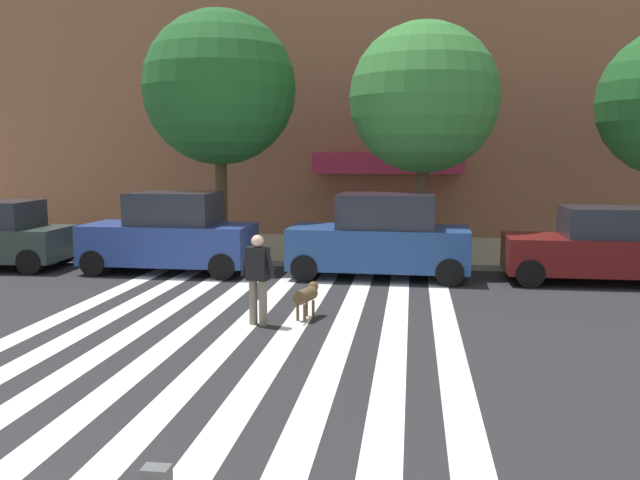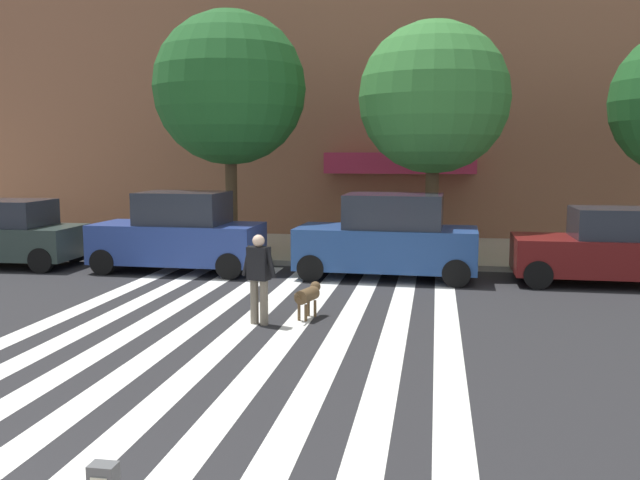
{
  "view_description": "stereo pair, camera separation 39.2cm",
  "coord_description": "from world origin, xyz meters",
  "px_view_note": "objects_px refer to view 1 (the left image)",
  "views": [
    {
      "loc": [
        3.45,
        -3.86,
        3.1
      ],
      "look_at": [
        1.88,
        7.58,
        1.6
      ],
      "focal_mm": 38.09,
      "sensor_mm": 36.0,
      "label": 1
    },
    {
      "loc": [
        3.84,
        -3.8,
        3.1
      ],
      "look_at": [
        1.88,
        7.58,
        1.6
      ],
      "focal_mm": 38.09,
      "sensor_mm": 36.0,
      "label": 2
    }
  ],
  "objects_px": {
    "parked_car_behind_first": "(170,235)",
    "dog_on_leash": "(307,295)",
    "pedestrian_dog_walker": "(258,274)",
    "parked_car_fourth_in_line": "(605,247)",
    "street_tree_middle": "(424,99)",
    "street_tree_nearest": "(220,88)",
    "parked_car_third_in_line": "(381,238)"
  },
  "relations": [
    {
      "from": "parked_car_behind_first",
      "to": "street_tree_nearest",
      "type": "bearing_deg",
      "value": 73.81
    },
    {
      "from": "parked_car_third_in_line",
      "to": "street_tree_middle",
      "type": "bearing_deg",
      "value": 67.36
    },
    {
      "from": "street_tree_middle",
      "to": "street_tree_nearest",
      "type": "bearing_deg",
      "value": -179.36
    },
    {
      "from": "parked_car_behind_first",
      "to": "street_tree_nearest",
      "type": "xyz_separation_m",
      "value": [
        0.7,
        2.39,
        3.94
      ]
    },
    {
      "from": "parked_car_behind_first",
      "to": "parked_car_fourth_in_line",
      "type": "bearing_deg",
      "value": 0.0
    },
    {
      "from": "parked_car_fourth_in_line",
      "to": "street_tree_middle",
      "type": "height_order",
      "value": "street_tree_middle"
    },
    {
      "from": "street_tree_nearest",
      "to": "parked_car_behind_first",
      "type": "bearing_deg",
      "value": -106.19
    },
    {
      "from": "parked_car_behind_first",
      "to": "street_tree_middle",
      "type": "bearing_deg",
      "value": 20.8
    },
    {
      "from": "parked_car_behind_first",
      "to": "dog_on_leash",
      "type": "distance_m",
      "value": 6.17
    },
    {
      "from": "parked_car_fourth_in_line",
      "to": "street_tree_nearest",
      "type": "distance_m",
      "value": 11.12
    },
    {
      "from": "parked_car_third_in_line",
      "to": "street_tree_middle",
      "type": "distance_m",
      "value": 4.47
    },
    {
      "from": "parked_car_behind_first",
      "to": "pedestrian_dog_walker",
      "type": "xyz_separation_m",
      "value": [
        3.47,
        -5.01,
        -0.05
      ]
    },
    {
      "from": "street_tree_nearest",
      "to": "street_tree_middle",
      "type": "height_order",
      "value": "street_tree_nearest"
    },
    {
      "from": "parked_car_fourth_in_line",
      "to": "street_tree_middle",
      "type": "xyz_separation_m",
      "value": [
        -4.3,
        2.46,
        3.71
      ]
    },
    {
      "from": "parked_car_third_in_line",
      "to": "pedestrian_dog_walker",
      "type": "xyz_separation_m",
      "value": [
        -1.98,
        -5.01,
        -0.06
      ]
    },
    {
      "from": "parked_car_third_in_line",
      "to": "parked_car_fourth_in_line",
      "type": "bearing_deg",
      "value": 0.01
    },
    {
      "from": "parked_car_third_in_line",
      "to": "dog_on_leash",
      "type": "xyz_separation_m",
      "value": [
        -1.18,
        -4.42,
        -0.55
      ]
    },
    {
      "from": "parked_car_behind_first",
      "to": "parked_car_fourth_in_line",
      "type": "distance_m",
      "value": 10.77
    },
    {
      "from": "parked_car_fourth_in_line",
      "to": "street_tree_middle",
      "type": "distance_m",
      "value": 6.19
    },
    {
      "from": "dog_on_leash",
      "to": "street_tree_nearest",
      "type": "bearing_deg",
      "value": 117.67
    },
    {
      "from": "street_tree_middle",
      "to": "dog_on_leash",
      "type": "bearing_deg",
      "value": -107.78
    },
    {
      "from": "parked_car_fourth_in_line",
      "to": "pedestrian_dog_walker",
      "type": "bearing_deg",
      "value": -145.51
    },
    {
      "from": "street_tree_nearest",
      "to": "street_tree_middle",
      "type": "xyz_separation_m",
      "value": [
        5.78,
        0.06,
        -0.34
      ]
    },
    {
      "from": "parked_car_fourth_in_line",
      "to": "street_tree_nearest",
      "type": "height_order",
      "value": "street_tree_nearest"
    },
    {
      "from": "street_tree_middle",
      "to": "pedestrian_dog_walker",
      "type": "height_order",
      "value": "street_tree_middle"
    },
    {
      "from": "street_tree_nearest",
      "to": "pedestrian_dog_walker",
      "type": "xyz_separation_m",
      "value": [
        2.78,
        -7.41,
        -3.99
      ]
    },
    {
      "from": "pedestrian_dog_walker",
      "to": "dog_on_leash",
      "type": "height_order",
      "value": "pedestrian_dog_walker"
    },
    {
      "from": "street_tree_middle",
      "to": "pedestrian_dog_walker",
      "type": "xyz_separation_m",
      "value": [
        -3.0,
        -7.47,
        -3.65
      ]
    },
    {
      "from": "dog_on_leash",
      "to": "pedestrian_dog_walker",
      "type": "bearing_deg",
      "value": -143.2
    },
    {
      "from": "dog_on_leash",
      "to": "parked_car_fourth_in_line",
      "type": "bearing_deg",
      "value": 34.19
    },
    {
      "from": "pedestrian_dog_walker",
      "to": "dog_on_leash",
      "type": "bearing_deg",
      "value": 36.8
    },
    {
      "from": "parked_car_fourth_in_line",
      "to": "street_tree_nearest",
      "type": "bearing_deg",
      "value": 166.64
    }
  ]
}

